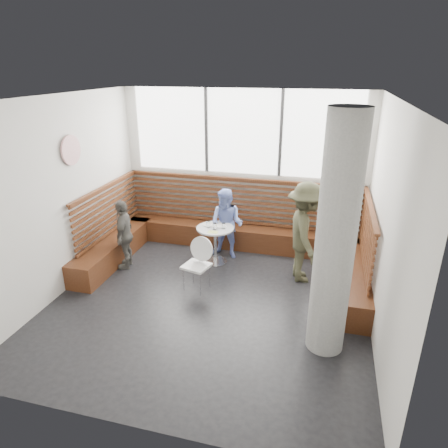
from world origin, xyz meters
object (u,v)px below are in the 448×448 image
(cafe_chair, at_px, (197,260))
(adult_man, at_px, (305,233))
(child_back, at_px, (227,224))
(concrete_column, at_px, (336,240))
(child_left, at_px, (124,234))
(cafe_table, at_px, (215,238))

(cafe_chair, relative_size, adult_man, 0.50)
(cafe_chair, height_order, adult_man, adult_man)
(adult_man, distance_m, child_back, 1.63)
(concrete_column, xyz_separation_m, child_left, (-3.73, 1.43, -0.93))
(cafe_chair, distance_m, child_back, 1.30)
(cafe_table, xyz_separation_m, adult_man, (1.69, -0.21, 0.37))
(cafe_chair, bearing_deg, child_left, -179.92)
(child_back, bearing_deg, cafe_chair, -88.68)
(adult_man, bearing_deg, concrete_column, 178.56)
(child_left, bearing_deg, adult_man, 83.32)
(child_back, xyz_separation_m, child_left, (-1.75, -0.89, -0.04))
(concrete_column, distance_m, cafe_table, 3.12)
(cafe_table, relative_size, child_back, 0.52)
(child_left, bearing_deg, cafe_table, 96.91)
(cafe_chair, distance_m, child_left, 1.62)
(concrete_column, relative_size, adult_man, 1.78)
(cafe_chair, bearing_deg, child_back, 95.97)
(child_left, bearing_deg, child_back, 103.75)
(cafe_chair, xyz_separation_m, adult_man, (1.72, 0.77, 0.37))
(cafe_table, height_order, child_back, child_back)
(concrete_column, height_order, child_left, concrete_column)
(concrete_column, xyz_separation_m, cafe_table, (-2.13, 2.02, -1.07))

